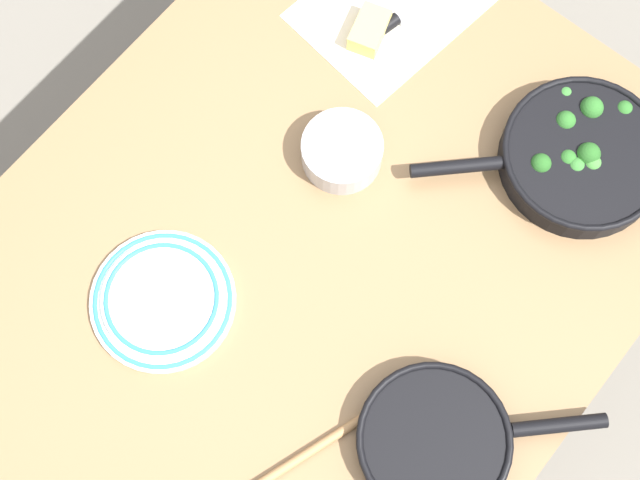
# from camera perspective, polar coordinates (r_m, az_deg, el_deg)

# --- Properties ---
(ground_plane) EXTENTS (14.00, 14.00, 0.00)m
(ground_plane) POSITION_cam_1_polar(r_m,az_deg,el_deg) (2.23, 0.00, -5.68)
(ground_plane) COLOR slate
(dining_table_red) EXTENTS (1.25, 1.02, 0.73)m
(dining_table_red) POSITION_cam_1_polar(r_m,az_deg,el_deg) (1.59, 0.00, -0.97)
(dining_table_red) COLOR olive
(dining_table_red) RESTS_ON ground_plane
(skillet_broccoli) EXTENTS (0.36, 0.36, 0.07)m
(skillet_broccoli) POSITION_cam_1_polar(r_m,az_deg,el_deg) (1.60, 16.30, 5.26)
(skillet_broccoli) COLOR black
(skillet_broccoli) RESTS_ON dining_table_red
(skillet_eggs) EXTENTS (0.32, 0.32, 0.05)m
(skillet_eggs) POSITION_cam_1_polar(r_m,az_deg,el_deg) (1.44, 7.43, -12.63)
(skillet_eggs) COLOR black
(skillet_eggs) RESTS_ON dining_table_red
(wooden_spoon) EXTENTS (0.38, 0.15, 0.02)m
(wooden_spoon) POSITION_cam_1_polar(r_m,az_deg,el_deg) (1.45, 1.44, -12.12)
(wooden_spoon) COLOR #A87A4C
(wooden_spoon) RESTS_ON dining_table_red
(parchment_sheet) EXTENTS (0.37, 0.30, 0.00)m
(parchment_sheet) POSITION_cam_1_polar(r_m,az_deg,el_deg) (1.72, 4.71, 14.80)
(parchment_sheet) COLOR silver
(parchment_sheet) RESTS_ON dining_table_red
(grater_knife) EXTENTS (0.24, 0.08, 0.02)m
(grater_knife) POSITION_cam_1_polar(r_m,az_deg,el_deg) (1.69, 4.95, 13.92)
(grater_knife) COLOR silver
(grater_knife) RESTS_ON dining_table_red
(cheese_block) EXTENTS (0.10, 0.08, 0.04)m
(cheese_block) POSITION_cam_1_polar(r_m,az_deg,el_deg) (1.66, 3.18, 13.25)
(cheese_block) COLOR #EACC66
(cheese_block) RESTS_ON dining_table_red
(dinner_plate_stack) EXTENTS (0.24, 0.24, 0.03)m
(dinner_plate_stack) POSITION_cam_1_polar(r_m,az_deg,el_deg) (1.50, -10.05, -3.79)
(dinner_plate_stack) COLOR white
(dinner_plate_stack) RESTS_ON dining_table_red
(prep_bowl_steel) EXTENTS (0.14, 0.14, 0.06)m
(prep_bowl_steel) POSITION_cam_1_polar(r_m,az_deg,el_deg) (1.55, 1.42, 5.69)
(prep_bowl_steel) COLOR #B7B7BC
(prep_bowl_steel) RESTS_ON dining_table_red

